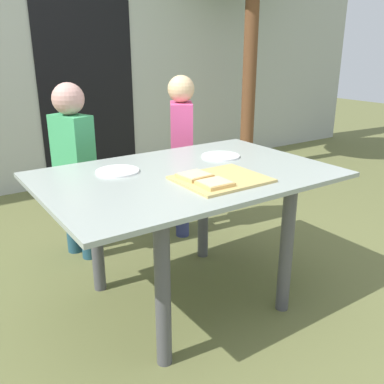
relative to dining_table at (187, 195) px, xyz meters
The scene contains 11 objects.
ground_plane 0.57m from the dining_table, ahead, with size 16.00×16.00×0.00m, color #626639.
house_wall_back 2.48m from the dining_table, 90.00° to the left, with size 8.00×0.20×2.78m, color #ADB2A8.
house_door 2.31m from the dining_table, 80.19° to the left, with size 0.90×0.02×2.00m, color black.
dining_table is the anchor object (origin of this frame).
cutting_board 0.23m from the dining_table, 73.06° to the right, with size 0.38×0.32×0.01m, color tan.
pizza_slice_far_left 0.18m from the dining_table, 107.56° to the right, with size 0.14×0.13×0.02m.
pizza_slice_near_left 0.29m from the dining_table, 96.42° to the right, with size 0.13×0.12×0.02m.
plate_white_left 0.35m from the dining_table, 144.57° to the left, with size 0.20×0.20×0.01m, color white.
plate_white_right 0.36m from the dining_table, 24.76° to the left, with size 0.20×0.20×0.01m, color white.
child_left 0.83m from the dining_table, 109.42° to the left, with size 0.21×0.27×1.06m.
child_right 0.85m from the dining_table, 58.98° to the left, with size 0.24×0.28×1.07m.
Camera 1 is at (-1.05, -1.59, 1.25)m, focal length 39.59 mm.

